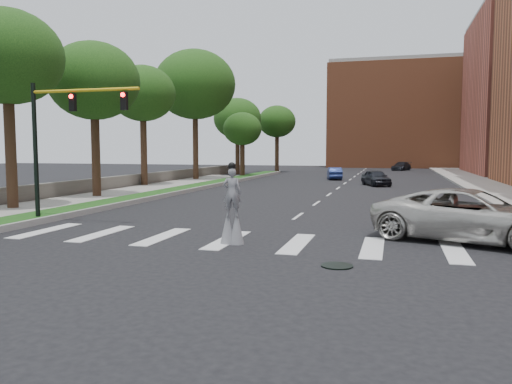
# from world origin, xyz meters

# --- Properties ---
(ground_plane) EXTENTS (160.00, 160.00, 0.00)m
(ground_plane) POSITION_xyz_m (0.00, 0.00, 0.00)
(ground_plane) COLOR black
(ground_plane) RESTS_ON ground
(grass_median) EXTENTS (2.00, 60.00, 0.25)m
(grass_median) POSITION_xyz_m (-11.50, 20.00, 0.12)
(grass_median) COLOR #174413
(grass_median) RESTS_ON ground
(median_curb) EXTENTS (0.20, 60.00, 0.28)m
(median_curb) POSITION_xyz_m (-10.45, 20.00, 0.14)
(median_curb) COLOR gray
(median_curb) RESTS_ON ground
(sidewalk_left) EXTENTS (4.00, 60.00, 0.18)m
(sidewalk_left) POSITION_xyz_m (-14.50, 10.00, 0.09)
(sidewalk_left) COLOR gray
(sidewalk_left) RESTS_ON ground
(sidewalk_right) EXTENTS (5.00, 90.00, 0.18)m
(sidewalk_right) POSITION_xyz_m (12.50, 25.00, 0.09)
(sidewalk_right) COLOR gray
(sidewalk_right) RESTS_ON ground
(stone_wall) EXTENTS (0.50, 56.00, 1.10)m
(stone_wall) POSITION_xyz_m (-17.00, 22.00, 0.55)
(stone_wall) COLOR #5A554D
(stone_wall) RESTS_ON ground
(manhole) EXTENTS (0.90, 0.90, 0.04)m
(manhole) POSITION_xyz_m (3.00, -2.00, 0.02)
(manhole) COLOR black
(manhole) RESTS_ON ground
(building_backdrop) EXTENTS (26.00, 14.00, 18.00)m
(building_backdrop) POSITION_xyz_m (6.00, 78.00, 9.00)
(building_backdrop) COLOR #9F5332
(building_backdrop) RESTS_ON ground
(traffic_signal) EXTENTS (5.30, 0.23, 6.20)m
(traffic_signal) POSITION_xyz_m (-9.78, 3.00, 4.15)
(traffic_signal) COLOR black
(traffic_signal) RESTS_ON ground
(stilt_performer) EXTENTS (0.84, 0.57, 2.85)m
(stilt_performer) POSITION_xyz_m (-0.89, 0.38, 1.11)
(stilt_performer) COLOR #322014
(stilt_performer) RESTS_ON ground
(suv_crossing) EXTENTS (7.45, 5.32, 1.88)m
(suv_crossing) POSITION_xyz_m (7.18, 3.00, 0.94)
(suv_crossing) COLOR #BBB8B0
(suv_crossing) RESTS_ON ground
(car_near) EXTENTS (3.11, 4.52, 1.43)m
(car_near) POSITION_xyz_m (2.95, 29.71, 0.71)
(car_near) COLOR black
(car_near) RESTS_ON ground
(car_mid) EXTENTS (2.13, 4.14, 1.30)m
(car_mid) POSITION_xyz_m (-1.66, 37.73, 0.65)
(car_mid) COLOR navy
(car_mid) RESTS_ON ground
(car_far) EXTENTS (3.31, 4.81, 1.29)m
(car_far) POSITION_xyz_m (5.53, 62.54, 0.65)
(car_far) COLOR black
(car_far) RESTS_ON ground
(tree_1) EXTENTS (5.79, 5.79, 10.53)m
(tree_1) POSITION_xyz_m (-15.04, 6.04, 8.01)
(tree_1) COLOR #322014
(tree_1) RESTS_ON ground
(tree_2) EXTENTS (5.96, 5.96, 10.25)m
(tree_2) POSITION_xyz_m (-14.56, 13.11, 7.67)
(tree_2) COLOR #322014
(tree_2) RESTS_ON ground
(tree_3) EXTENTS (5.59, 5.59, 10.37)m
(tree_3) POSITION_xyz_m (-16.32, 22.97, 7.93)
(tree_3) COLOR #322014
(tree_3) RESTS_ON ground
(tree_4) EXTENTS (8.28, 8.28, 13.32)m
(tree_4) POSITION_xyz_m (-15.26, 32.03, 9.77)
(tree_4) COLOR #322014
(tree_4) RESTS_ON ground
(tree_5) EXTENTS (6.09, 6.09, 9.73)m
(tree_5) POSITION_xyz_m (-14.96, 45.30, 7.10)
(tree_5) COLOR #322014
(tree_5) RESTS_ON ground
(tree_6) EXTENTS (4.40, 4.40, 7.41)m
(tree_6) POSITION_xyz_m (-12.28, 38.73, 5.48)
(tree_6) COLOR #322014
(tree_6) RESTS_ON ground
(tree_7) EXTENTS (5.19, 5.19, 9.27)m
(tree_7) POSITION_xyz_m (-11.35, 52.13, 7.00)
(tree_7) COLOR #322014
(tree_7) RESTS_ON ground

